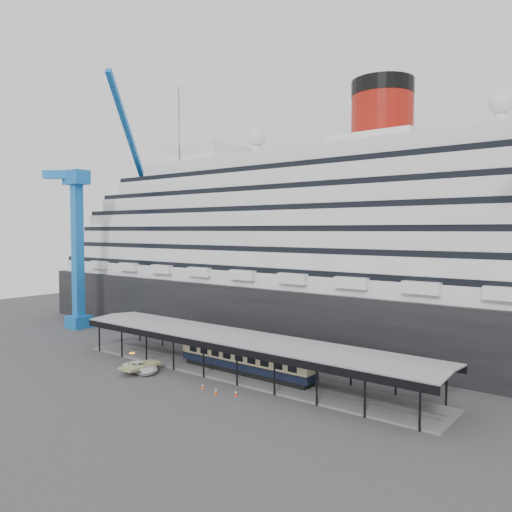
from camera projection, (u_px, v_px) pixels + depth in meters
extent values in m
plane|color=#3B3B3E|center=(215.00, 383.00, 63.50)|extent=(200.00, 200.00, 0.00)
cube|color=black|center=(337.00, 312.00, 88.46)|extent=(130.00, 30.00, 10.00)
cylinder|color=maroon|center=(382.00, 121.00, 81.86)|extent=(10.00, 10.00, 9.00)
cylinder|color=black|center=(383.00, 89.00, 81.59)|extent=(10.10, 10.10, 2.50)
sphere|color=silver|center=(257.00, 137.00, 97.79)|extent=(3.60, 3.60, 3.60)
sphere|color=silver|center=(502.00, 102.00, 70.81)|extent=(3.60, 3.60, 3.60)
cube|color=slate|center=(240.00, 373.00, 67.43)|extent=(56.00, 8.00, 0.24)
cube|color=slate|center=(237.00, 373.00, 66.86)|extent=(54.00, 0.08, 0.10)
cube|color=slate|center=(244.00, 371.00, 67.99)|extent=(54.00, 0.08, 0.10)
cube|color=black|center=(218.00, 348.00, 63.66)|extent=(56.00, 0.18, 0.90)
cube|color=black|center=(260.00, 336.00, 70.76)|extent=(56.00, 0.18, 0.90)
cube|color=slate|center=(240.00, 336.00, 67.17)|extent=(56.00, 9.00, 0.24)
cube|color=blue|center=(79.00, 322.00, 99.52)|extent=(4.00, 4.00, 2.40)
cube|color=blue|center=(78.00, 251.00, 98.78)|extent=(1.80, 1.80, 26.00)
cube|color=blue|center=(76.00, 178.00, 98.03)|extent=(5.00, 3.20, 2.80)
cube|color=blue|center=(127.00, 129.00, 97.02)|extent=(12.92, 17.86, 16.80)
cube|color=blue|center=(59.00, 175.00, 98.17)|extent=(5.83, 4.75, 1.60)
cylinder|color=black|center=(180.00, 209.00, 97.32)|extent=(0.12, 0.12, 47.21)
imported|color=white|center=(140.00, 367.00, 68.12)|extent=(5.42, 2.53, 1.50)
cube|color=black|center=(245.00, 371.00, 66.85)|extent=(20.19, 2.34, 0.67)
cube|color=black|center=(245.00, 365.00, 66.81)|extent=(21.15, 2.73, 1.06)
cube|color=beige|center=(245.00, 356.00, 66.75)|extent=(21.15, 2.77, 1.25)
cube|color=black|center=(245.00, 350.00, 66.70)|extent=(21.15, 2.73, 0.38)
cube|color=#DF4E0C|center=(203.00, 389.00, 61.25)|extent=(0.44, 0.44, 0.03)
cone|color=#DF4E0C|center=(203.00, 386.00, 61.24)|extent=(0.37, 0.37, 0.65)
cylinder|color=white|center=(203.00, 385.00, 61.23)|extent=(0.21, 0.21, 0.13)
cube|color=red|center=(236.00, 396.00, 58.54)|extent=(0.49, 0.49, 0.03)
cone|color=red|center=(236.00, 393.00, 58.52)|extent=(0.41, 0.41, 0.71)
cylinder|color=white|center=(236.00, 392.00, 58.52)|extent=(0.23, 0.23, 0.14)
cube|color=#F6400D|center=(216.00, 394.00, 59.29)|extent=(0.48, 0.48, 0.03)
cone|color=#F6400D|center=(216.00, 391.00, 59.27)|extent=(0.41, 0.41, 0.72)
cylinder|color=white|center=(216.00, 390.00, 59.27)|extent=(0.23, 0.23, 0.14)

